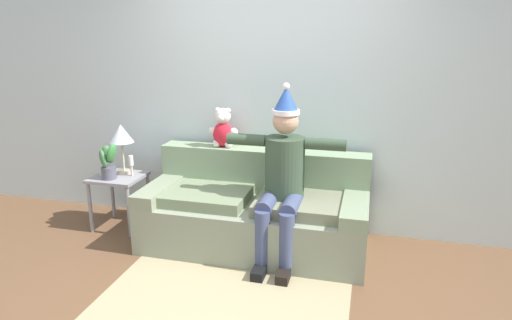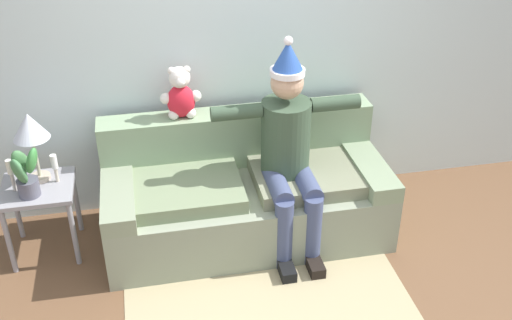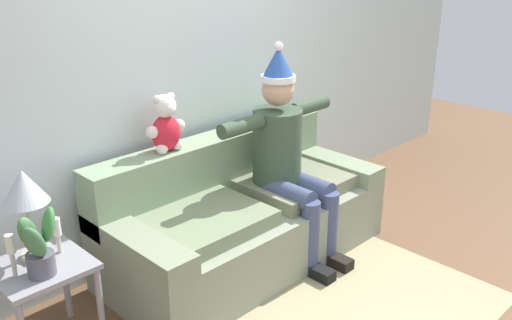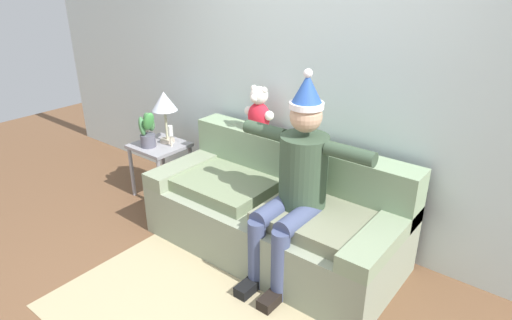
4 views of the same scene
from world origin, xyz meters
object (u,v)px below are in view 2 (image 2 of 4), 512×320
object	(u,v)px
side_table	(39,198)
candle_tall	(11,171)
potted_plant	(26,174)
person_seated	(289,147)
table_lamp	(30,129)
teddy_bear	(181,95)
couch	(245,192)
candle_short	(55,165)

from	to	relation	value
side_table	candle_tall	world-z (taller)	candle_tall
candle_tall	side_table	bearing A→B (deg)	8.46
side_table	potted_plant	xyz separation A→B (m)	(-0.03, -0.10, 0.25)
person_seated	potted_plant	size ratio (longest dim) A/B	4.10
person_seated	side_table	distance (m)	1.74
candle_tall	table_lamp	bearing A→B (deg)	36.18
side_table	table_lamp	bearing A→B (deg)	79.24
person_seated	side_table	size ratio (longest dim) A/B	2.80
teddy_bear	candle_tall	distance (m)	1.23
couch	candle_short	distance (m)	1.33
couch	candle_short	xyz separation A→B (m)	(-1.29, 0.07, 0.34)
table_lamp	candle_short	distance (m)	0.29
table_lamp	candle_tall	bearing A→B (deg)	-143.82
table_lamp	potted_plant	world-z (taller)	table_lamp
person_seated	side_table	world-z (taller)	person_seated
teddy_bear	candle_short	xyz separation A→B (m)	(-0.89, -0.20, -0.34)
teddy_bear	side_table	world-z (taller)	teddy_bear
couch	potted_plant	world-z (taller)	potted_plant
person_seated	candle_tall	distance (m)	1.84
person_seated	table_lamp	xyz separation A→B (m)	(-1.68, 0.29, 0.16)
couch	table_lamp	xyz separation A→B (m)	(-1.40, 0.12, 0.60)
teddy_bear	candle_tall	size ratio (longest dim) A/B	1.63
teddy_bear	person_seated	bearing A→B (deg)	-33.45
couch	side_table	bearing A→B (deg)	178.64
teddy_bear	side_table	bearing A→B (deg)	-166.66
table_lamp	potted_plant	distance (m)	0.30
person_seated	potted_plant	distance (m)	1.73
couch	table_lamp	bearing A→B (deg)	174.92
teddy_bear	potted_plant	bearing A→B (deg)	-161.98
table_lamp	potted_plant	size ratio (longest dim) A/B	1.36
table_lamp	candle_short	xyz separation A→B (m)	(0.12, -0.05, -0.26)
side_table	potted_plant	distance (m)	0.27
couch	potted_plant	xyz separation A→B (m)	(-1.45, -0.07, 0.37)
potted_plant	candle_tall	size ratio (longest dim) A/B	1.57
person_seated	candle_short	distance (m)	1.58
potted_plant	couch	bearing A→B (deg)	2.61
person_seated	candle_tall	size ratio (longest dim) A/B	6.44
side_table	candle_tall	size ratio (longest dim) A/B	2.30
teddy_bear	table_lamp	world-z (taller)	teddy_bear
potted_plant	candle_short	bearing A→B (deg)	40.52
couch	teddy_bear	world-z (taller)	teddy_bear
potted_plant	candle_short	xyz separation A→B (m)	(0.16, 0.14, -0.03)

